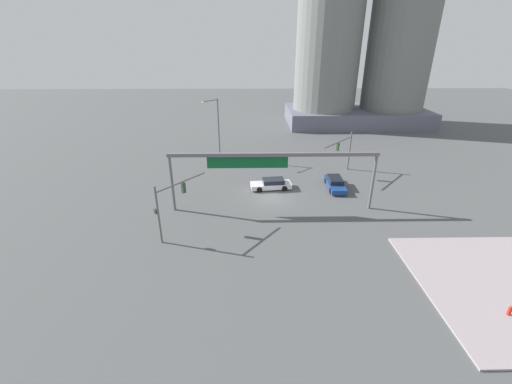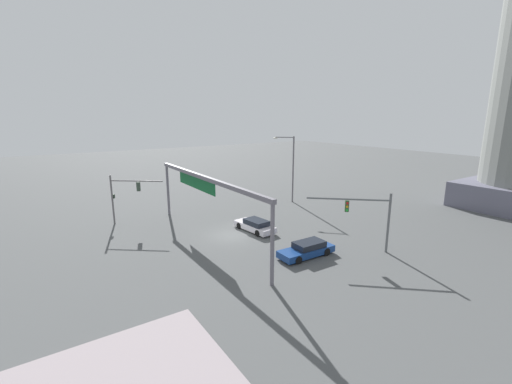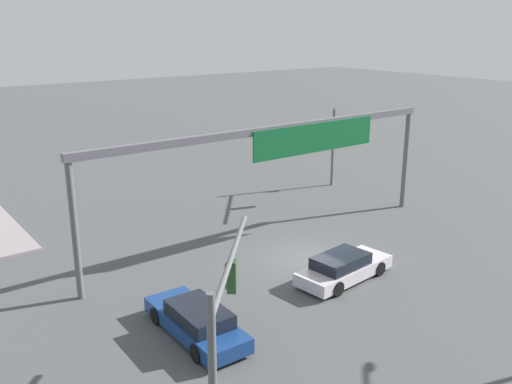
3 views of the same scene
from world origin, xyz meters
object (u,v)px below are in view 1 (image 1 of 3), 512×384
object	(u,v)px
streetlamp_curved_arm	(217,126)
sedan_car_approaching	(272,184)
fire_hydrant_on_curb	(510,310)
traffic_signal_opposite_side	(170,200)
traffic_signal_near_corner	(344,147)
sedan_car_waiting_far	(335,183)

from	to	relation	value
streetlamp_curved_arm	sedan_car_approaching	world-z (taller)	streetlamp_curved_arm
streetlamp_curved_arm	fire_hydrant_on_curb	distance (m)	37.26
sedan_car_approaching	fire_hydrant_on_curb	bearing A→B (deg)	118.32
sedan_car_approaching	fire_hydrant_on_curb	xyz separation A→B (m)	(13.79, -20.15, -0.09)
traffic_signal_opposite_side	streetlamp_curved_arm	distance (m)	20.70
traffic_signal_near_corner	sedan_car_waiting_far	xyz separation A→B (m)	(-1.92, -4.75, -2.91)
traffic_signal_opposite_side	streetlamp_curved_arm	bearing A→B (deg)	31.75
streetlamp_curved_arm	fire_hydrant_on_curb	world-z (taller)	streetlamp_curved_arm
traffic_signal_near_corner	streetlamp_curved_arm	bearing A→B (deg)	-66.51
traffic_signal_opposite_side	streetlamp_curved_arm	xyz separation A→B (m)	(2.25, 20.52, 1.51)
sedan_car_approaching	sedan_car_waiting_far	distance (m)	7.49
sedan_car_waiting_far	fire_hydrant_on_curb	xyz separation A→B (m)	(6.29, -20.28, -0.09)
traffic_signal_near_corner	streetlamp_curved_arm	xyz separation A→B (m)	(-16.50, 5.50, 1.55)
streetlamp_curved_arm	sedan_car_waiting_far	bearing A→B (deg)	99.53
fire_hydrant_on_curb	traffic_signal_opposite_side	bearing A→B (deg)	156.59
traffic_signal_near_corner	traffic_signal_opposite_side	size ratio (longest dim) A/B	0.98
traffic_signal_near_corner	sedan_car_waiting_far	world-z (taller)	traffic_signal_near_corner
sedan_car_approaching	sedan_car_waiting_far	xyz separation A→B (m)	(7.49, 0.13, 0.00)
traffic_signal_near_corner	traffic_signal_opposite_side	world-z (taller)	traffic_signal_opposite_side
sedan_car_approaching	sedan_car_waiting_far	bearing A→B (deg)	174.95
traffic_signal_opposite_side	fire_hydrant_on_curb	distance (m)	25.38
streetlamp_curved_arm	sedan_car_approaching	bearing A→B (deg)	78.95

